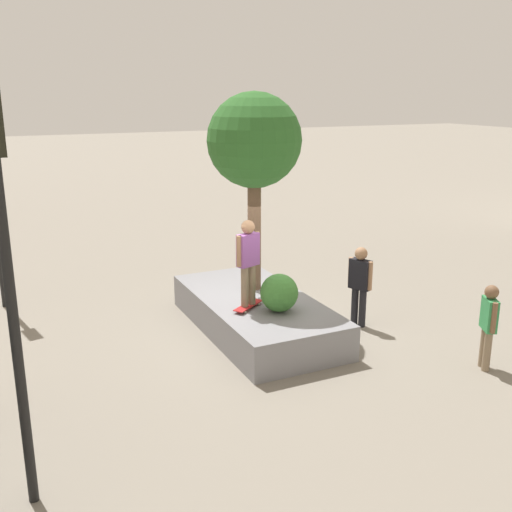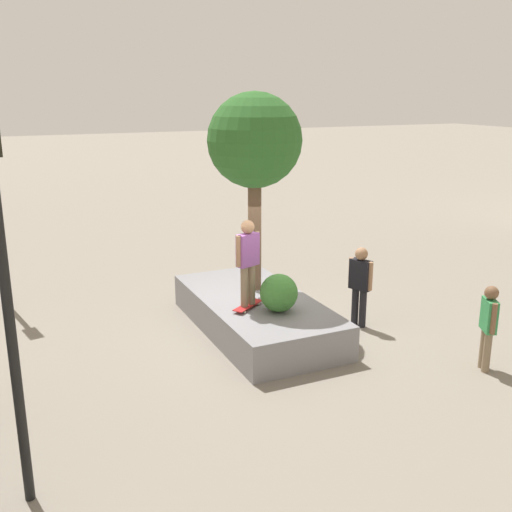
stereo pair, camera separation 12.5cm
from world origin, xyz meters
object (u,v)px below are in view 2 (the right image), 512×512
(planter_ledge, at_px, (256,314))
(passerby_with_bag, at_px, (360,281))
(plaza_tree, at_px, (255,143))
(pedestrian_crossing, at_px, (488,322))
(skateboard, at_px, (248,306))
(skateboarder, at_px, (248,257))

(planter_ledge, relative_size, passerby_with_bag, 2.56)
(planter_ledge, distance_m, passerby_with_bag, 2.26)
(plaza_tree, xyz_separation_m, pedestrian_crossing, (-3.93, -2.69, -2.88))
(skateboard, xyz_separation_m, passerby_with_bag, (-0.22, -2.45, 0.24))
(skateboard, bearing_deg, plaza_tree, -30.62)
(planter_ledge, xyz_separation_m, skateboard, (-0.47, 0.39, 0.40))
(skateboard, bearing_deg, planter_ledge, -39.53)
(pedestrian_crossing, bearing_deg, planter_ledge, 41.17)
(planter_ledge, relative_size, skateboarder, 2.59)
(passerby_with_bag, relative_size, pedestrian_crossing, 1.09)
(planter_ledge, height_order, pedestrian_crossing, pedestrian_crossing)
(planter_ledge, xyz_separation_m, plaza_tree, (0.59, -0.24, 3.44))
(plaza_tree, bearing_deg, planter_ledge, 157.96)
(planter_ledge, distance_m, skateboarder, 1.52)
(plaza_tree, bearing_deg, passerby_with_bag, -125.06)
(plaza_tree, relative_size, passerby_with_bag, 2.40)
(planter_ledge, distance_m, skateboard, 0.73)
(skateboarder, distance_m, passerby_with_bag, 2.57)
(passerby_with_bag, height_order, pedestrian_crossing, passerby_with_bag)
(skateboard, bearing_deg, skateboarder, 45.00)
(pedestrian_crossing, bearing_deg, passerby_with_bag, 18.14)
(planter_ledge, xyz_separation_m, pedestrian_crossing, (-3.35, -2.93, 0.56))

